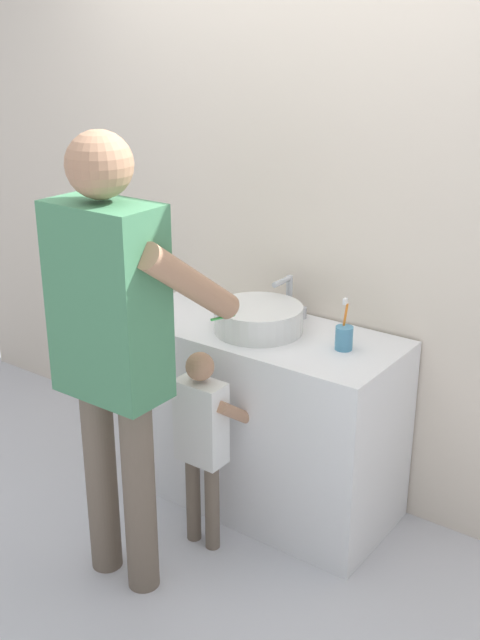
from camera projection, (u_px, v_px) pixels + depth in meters
ground_plane at (219, 529)px, 3.36m from camera, size 14.00×14.00×0.00m
back_wall at (305, 192)px, 3.34m from camera, size 4.40×0.08×2.70m
vanity_cabinet at (260, 417)px, 3.43m from camera, size 1.20×0.54×0.82m
sink_basin at (258, 318)px, 3.25m from camera, size 0.37×0.37×0.11m
faucet at (288, 298)px, 3.41m from camera, size 0.18×0.14×0.18m
toothbrush_cup at (344, 337)px, 3.07m from camera, size 0.07×0.07×0.21m
child_toddler at (203, 433)px, 3.09m from camera, size 0.26×0.27×0.86m
adult_parent at (113, 329)px, 2.73m from camera, size 0.53×0.56×1.72m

